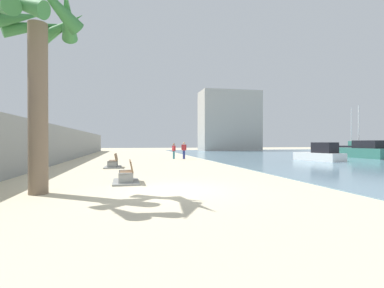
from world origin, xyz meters
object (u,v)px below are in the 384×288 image
Objects in this scene: palm_tree at (37,46)px; bench_near at (126,177)px; boat_nearest at (363,151)px; boat_far_right at (353,148)px; person_walking at (174,150)px; bench_far at (113,164)px; boat_distant at (320,154)px; person_standing at (184,149)px.

palm_tree reaches higher than bench_near.
boat_far_right reaches higher than boat_nearest.
bench_near is 0.30× the size of boat_nearest.
palm_tree is at bearing -111.53° from person_walking.
boat_nearest is at bearing -127.33° from boat_far_right.
boat_distant is at bearing 9.36° from bench_far.
boat_nearest is 13.52m from boat_far_right.
palm_tree is at bearing -143.79° from bench_near.
boat_distant reaches higher than bench_near.
boat_distant is at bearing -26.93° from person_standing.
boat_distant reaches higher than bench_far.
palm_tree is 4.31× the size of person_walking.
boat_far_right reaches higher than bench_near.
person_walking is at bearing 154.27° from boat_distant.
bench_near is 17.90m from person_standing.
person_walking is 1.07m from person_standing.
palm_tree is at bearing -149.66° from boat_nearest.
bench_far is 11.29m from person_standing.
palm_tree is 6.05m from bench_near.
bench_near and bench_far have the same top height.
person_standing is 19.84m from boat_nearest.
boat_nearest is (26.38, 6.55, 0.53)m from bench_far.
boat_far_right is (28.92, 8.04, -0.16)m from person_walking.
palm_tree is 3.36× the size of bench_near.
bench_near is at bearing -108.64° from person_standing.
boat_nearest is at bearing 29.61° from bench_near.
boat_far_right reaches higher than person_walking.
palm_tree reaches higher than boat_far_right.
palm_tree reaches higher than boat_distant.
bench_near is 0.30× the size of boat_far_right.
boat_far_right reaches higher than person_standing.
palm_tree is at bearing -101.02° from bench_far.
boat_distant is 21.47m from boat_far_right.
boat_distant is (18.51, 3.05, 0.42)m from bench_far.
bench_far is at bearing -166.06° from boat_nearest.
boat_far_right is at bearing 15.54° from person_walking.
boat_nearest is (25.39, 14.43, 0.53)m from bench_near.
bench_far is at bearing 78.98° from palm_tree.
boat_nearest reaches higher than boat_distant.
boat_nearest is at bearing -7.26° from person_standing.
person_standing is (1.04, -0.19, 0.09)m from person_walking.
person_walking reaches higher than bench_near.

